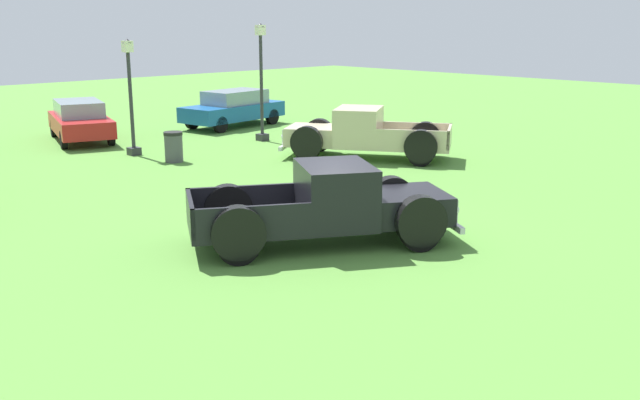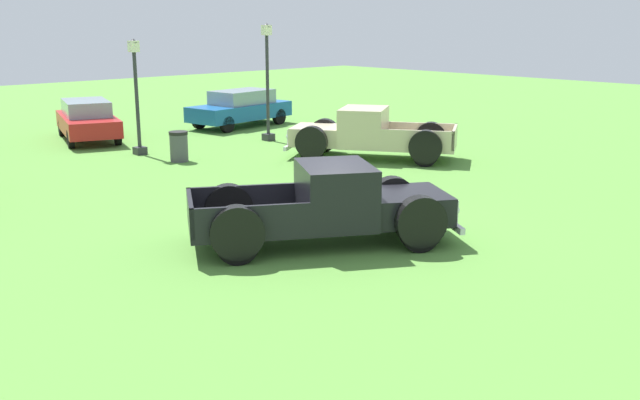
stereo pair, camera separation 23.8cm
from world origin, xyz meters
TOP-DOWN VIEW (x-y plane):
  - ground_plane at (0.00, 0.00)m, footprint 80.00×80.00m
  - pickup_truck_foreground at (-0.45, -0.59)m, footprint 5.43×4.25m
  - pickup_truck_behind_right at (6.39, 5.36)m, footprint 4.49×5.46m
  - sedan_distant_a at (1.56, 14.72)m, footprint 3.05×4.73m
  - sedan_distant_b at (7.83, 13.73)m, footprint 4.71×2.45m
  - lamp_post_near at (6.40, 10.13)m, footprint 0.36×0.36m
  - lamp_post_far at (1.50, 10.82)m, footprint 0.36×0.36m
  - trash_can at (1.80, 8.89)m, footprint 0.59×0.59m

SIDE VIEW (x-z plane):
  - ground_plane at x=0.00m, z-range 0.00..0.00m
  - trash_can at x=1.80m, z-range 0.00..0.95m
  - pickup_truck_foreground at x=-0.45m, z-range -0.04..1.56m
  - sedan_distant_a at x=1.56m, z-range 0.04..1.50m
  - pickup_truck_behind_right at x=6.39m, z-range -0.04..1.59m
  - sedan_distant_b at x=7.83m, z-range 0.04..1.54m
  - lamp_post_far at x=1.50m, z-range 0.09..3.85m
  - lamp_post_near at x=6.40m, z-range 0.10..4.33m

